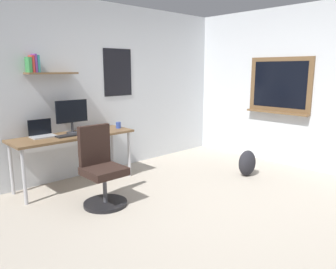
{
  "coord_description": "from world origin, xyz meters",
  "views": [
    {
      "loc": [
        -2.74,
        -1.99,
        1.61
      ],
      "look_at": [
        -0.18,
        0.73,
        0.85
      ],
      "focal_mm": 34.73,
      "sensor_mm": 36.0,
      "label": 1
    }
  ],
  "objects_px": {
    "laptop": "(42,133)",
    "office_chair": "(101,171)",
    "monitor_primary": "(72,114)",
    "desk": "(74,139)",
    "keyboard": "(70,135)",
    "computer_mouse": "(89,132)",
    "coffee_mug": "(118,125)",
    "backpack": "(247,163)"
  },
  "relations": [
    {
      "from": "office_chair",
      "to": "laptop",
      "type": "relative_size",
      "value": 3.06
    },
    {
      "from": "coffee_mug",
      "to": "backpack",
      "type": "relative_size",
      "value": 0.23
    },
    {
      "from": "office_chair",
      "to": "keyboard",
      "type": "bearing_deg",
      "value": 89.7
    },
    {
      "from": "laptop",
      "to": "computer_mouse",
      "type": "relative_size",
      "value": 2.98
    },
    {
      "from": "office_chair",
      "to": "laptop",
      "type": "height_order",
      "value": "same"
    },
    {
      "from": "monitor_primary",
      "to": "keyboard",
      "type": "relative_size",
      "value": 1.25
    },
    {
      "from": "monitor_primary",
      "to": "computer_mouse",
      "type": "relative_size",
      "value": 4.46
    },
    {
      "from": "monitor_primary",
      "to": "computer_mouse",
      "type": "xyz_separation_m",
      "value": [
        0.16,
        -0.16,
        -0.25
      ]
    },
    {
      "from": "keyboard",
      "to": "monitor_primary",
      "type": "bearing_deg",
      "value": 52.41
    },
    {
      "from": "monitor_primary",
      "to": "computer_mouse",
      "type": "distance_m",
      "value": 0.34
    },
    {
      "from": "laptop",
      "to": "coffee_mug",
      "type": "height_order",
      "value": "laptop"
    },
    {
      "from": "desk",
      "to": "monitor_primary",
      "type": "height_order",
      "value": "monitor_primary"
    },
    {
      "from": "laptop",
      "to": "computer_mouse",
      "type": "height_order",
      "value": "laptop"
    },
    {
      "from": "laptop",
      "to": "backpack",
      "type": "height_order",
      "value": "laptop"
    },
    {
      "from": "office_chair",
      "to": "computer_mouse",
      "type": "relative_size",
      "value": 9.13
    },
    {
      "from": "office_chair",
      "to": "keyboard",
      "type": "distance_m",
      "value": 0.83
    },
    {
      "from": "laptop",
      "to": "coffee_mug",
      "type": "bearing_deg",
      "value": -8.24
    },
    {
      "from": "computer_mouse",
      "to": "monitor_primary",
      "type": "bearing_deg",
      "value": 133.69
    },
    {
      "from": "laptop",
      "to": "backpack",
      "type": "bearing_deg",
      "value": -32.4
    },
    {
      "from": "office_chair",
      "to": "computer_mouse",
      "type": "xyz_separation_m",
      "value": [
        0.28,
        0.76,
        0.33
      ]
    },
    {
      "from": "desk",
      "to": "coffee_mug",
      "type": "height_order",
      "value": "coffee_mug"
    },
    {
      "from": "laptop",
      "to": "keyboard",
      "type": "xyz_separation_m",
      "value": [
        0.29,
        -0.21,
        -0.04
      ]
    },
    {
      "from": "desk",
      "to": "computer_mouse",
      "type": "bearing_deg",
      "value": -19.91
    },
    {
      "from": "laptop",
      "to": "keyboard",
      "type": "relative_size",
      "value": 0.84
    },
    {
      "from": "monitor_primary",
      "to": "laptop",
      "type": "bearing_deg",
      "value": 173.4
    },
    {
      "from": "laptop",
      "to": "monitor_primary",
      "type": "height_order",
      "value": "monitor_primary"
    },
    {
      "from": "office_chair",
      "to": "monitor_primary",
      "type": "relative_size",
      "value": 2.05
    },
    {
      "from": "monitor_primary",
      "to": "desk",
      "type": "bearing_deg",
      "value": -114.57
    },
    {
      "from": "keyboard",
      "to": "coffee_mug",
      "type": "height_order",
      "value": "coffee_mug"
    },
    {
      "from": "monitor_primary",
      "to": "coffee_mug",
      "type": "xyz_separation_m",
      "value": [
        0.69,
        -0.11,
        -0.22
      ]
    },
    {
      "from": "computer_mouse",
      "to": "keyboard",
      "type": "bearing_deg",
      "value": 180.0
    },
    {
      "from": "office_chair",
      "to": "backpack",
      "type": "height_order",
      "value": "office_chair"
    },
    {
      "from": "laptop",
      "to": "office_chair",
      "type": "bearing_deg",
      "value": -73.56
    },
    {
      "from": "office_chair",
      "to": "monitor_primary",
      "type": "distance_m",
      "value": 1.1
    },
    {
      "from": "desk",
      "to": "coffee_mug",
      "type": "xyz_separation_m",
      "value": [
        0.73,
        -0.02,
        0.12
      ]
    },
    {
      "from": "keyboard",
      "to": "computer_mouse",
      "type": "height_order",
      "value": "computer_mouse"
    },
    {
      "from": "backpack",
      "to": "office_chair",
      "type": "bearing_deg",
      "value": 164.74
    },
    {
      "from": "desk",
      "to": "keyboard",
      "type": "distance_m",
      "value": 0.14
    },
    {
      "from": "monitor_primary",
      "to": "coffee_mug",
      "type": "bearing_deg",
      "value": -9.23
    },
    {
      "from": "desk",
      "to": "office_chair",
      "type": "height_order",
      "value": "office_chair"
    },
    {
      "from": "desk",
      "to": "backpack",
      "type": "bearing_deg",
      "value": -34.27
    },
    {
      "from": "keyboard",
      "to": "backpack",
      "type": "bearing_deg",
      "value": -31.92
    }
  ]
}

